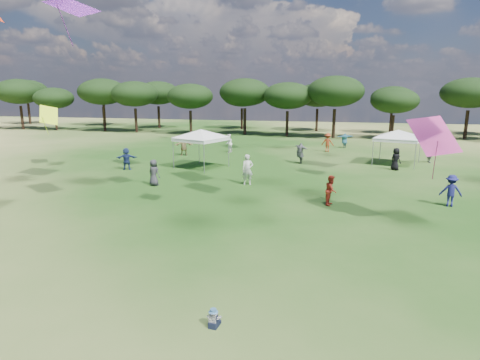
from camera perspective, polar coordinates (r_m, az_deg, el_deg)
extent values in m
cylinder|color=black|center=(69.70, -28.59, 7.80)|extent=(0.40, 0.40, 3.51)
ellipsoid|color=black|center=(69.57, -28.93, 10.96)|extent=(6.82, 6.82, 3.68)
cylinder|color=black|center=(65.99, -24.71, 7.73)|extent=(0.33, 0.33, 2.92)
ellipsoid|color=black|center=(65.85, -24.97, 10.51)|extent=(5.67, 5.67, 3.06)
cylinder|color=black|center=(61.63, -18.75, 8.21)|extent=(0.40, 0.40, 3.49)
ellipsoid|color=black|center=(61.50, -19.00, 11.78)|extent=(6.79, 6.79, 3.66)
cylinder|color=black|center=(58.86, -14.57, 8.21)|extent=(0.38, 0.38, 3.32)
ellipsoid|color=black|center=(58.71, -14.77, 11.75)|extent=(6.44, 6.44, 3.47)
cylinder|color=black|center=(54.81, -7.02, 8.12)|extent=(0.36, 0.36, 3.14)
ellipsoid|color=black|center=(54.65, -7.12, 11.74)|extent=(6.11, 6.11, 3.29)
cylinder|color=black|center=(54.25, 0.69, 8.34)|extent=(0.40, 0.40, 3.46)
ellipsoid|color=black|center=(54.09, 0.70, 12.36)|extent=(6.73, 6.73, 3.63)
cylinder|color=black|center=(52.14, 6.71, 7.93)|extent=(0.37, 0.37, 3.21)
ellipsoid|color=black|center=(51.97, 6.81, 11.82)|extent=(6.24, 6.24, 3.36)
cylinder|color=black|center=(51.34, 13.20, 7.81)|extent=(0.41, 0.41, 3.56)
ellipsoid|color=black|center=(51.18, 13.42, 12.18)|extent=(6.91, 6.91, 3.73)
cylinder|color=black|center=(52.16, 20.87, 7.02)|extent=(0.33, 0.33, 2.88)
ellipsoid|color=black|center=(51.99, 21.15, 10.49)|extent=(5.60, 5.60, 3.02)
cylinder|color=black|center=(56.36, 29.48, 6.86)|extent=(0.39, 0.39, 3.44)
ellipsoid|color=black|center=(56.21, 29.91, 10.69)|extent=(6.69, 6.69, 3.60)
cylinder|color=black|center=(80.25, -27.79, 8.35)|extent=(0.41, 0.41, 3.56)
ellipsoid|color=black|center=(80.15, -28.08, 11.13)|extent=(6.92, 6.92, 3.73)
cylinder|color=black|center=(71.29, -18.73, 8.79)|extent=(0.41, 0.41, 3.62)
ellipsoid|color=black|center=(71.17, -18.96, 11.98)|extent=(7.03, 7.03, 3.79)
cylinder|color=black|center=(64.50, -11.45, 8.74)|extent=(0.39, 0.39, 3.37)
ellipsoid|color=black|center=(64.37, -11.60, 12.03)|extent=(6.54, 6.54, 3.53)
cylinder|color=black|center=(62.03, 0.26, 8.72)|extent=(0.36, 0.36, 3.11)
ellipsoid|color=black|center=(61.89, 0.26, 11.89)|extent=(6.05, 6.05, 3.26)
cylinder|color=black|center=(59.73, 10.87, 8.39)|extent=(0.37, 0.37, 3.20)
ellipsoid|color=black|center=(59.58, 11.02, 11.76)|extent=(6.21, 6.21, 3.35)
cylinder|color=black|center=(58.99, 20.64, 7.65)|extent=(0.34, 0.34, 2.99)
ellipsoid|color=black|center=(58.84, 20.90, 10.84)|extent=(5.81, 5.81, 3.13)
cylinder|color=gray|center=(30.73, -9.46, 3.68)|extent=(0.06, 0.06, 2.27)
cylinder|color=gray|center=(28.76, -5.14, 3.19)|extent=(0.06, 0.06, 2.27)
cylinder|color=gray|center=(32.93, -5.86, 4.38)|extent=(0.06, 0.06, 2.27)
cylinder|color=gray|center=(31.10, -1.63, 3.95)|extent=(0.06, 0.06, 2.27)
cube|color=white|center=(30.69, -5.57, 5.83)|extent=(4.08, 4.08, 0.25)
pyramid|color=white|center=(30.62, -5.60, 7.18)|extent=(5.98, 5.98, 0.60)
cylinder|color=gray|center=(33.27, 18.35, 3.74)|extent=(0.06, 0.06, 2.10)
cylinder|color=gray|center=(32.83, 23.65, 3.20)|extent=(0.06, 0.06, 2.10)
cylinder|color=gray|center=(36.28, 19.34, 4.37)|extent=(0.06, 0.06, 2.10)
cylinder|color=gray|center=(35.88, 24.20, 3.88)|extent=(0.06, 0.06, 2.10)
cube|color=white|center=(34.41, 21.52, 5.46)|extent=(4.04, 4.04, 0.25)
pyramid|color=white|center=(34.33, 21.62, 6.66)|extent=(6.36, 6.36, 0.60)
cube|color=black|center=(10.76, -3.78, -19.82)|extent=(0.24, 0.24, 0.17)
cube|color=black|center=(10.93, -3.82, -19.50)|extent=(0.10, 0.20, 0.09)
cube|color=black|center=(10.88, -3.06, -19.65)|extent=(0.10, 0.20, 0.09)
cube|color=white|center=(10.67, -3.80, -18.99)|extent=(0.22, 0.17, 0.22)
cylinder|color=white|center=(10.76, -4.36, -18.70)|extent=(0.09, 0.21, 0.13)
cylinder|color=white|center=(10.67, -2.97, -18.97)|extent=(0.09, 0.21, 0.13)
sphere|color=#E0B293|center=(10.59, -3.81, -18.31)|extent=(0.15, 0.15, 0.15)
cone|color=#5196BD|center=(10.57, -3.81, -18.15)|extent=(0.25, 0.25, 0.02)
cylinder|color=#5196BD|center=(10.56, -3.82, -17.99)|extent=(0.16, 0.16, 0.06)
imported|color=navy|center=(31.18, -15.84, 2.94)|extent=(1.62, 1.02, 1.67)
imported|color=#9C8555|center=(37.02, -8.01, 4.90)|extent=(1.78, 1.14, 1.84)
imported|color=#34353A|center=(36.45, 25.42, 3.70)|extent=(0.53, 0.73, 1.86)
imported|color=#9A3819|center=(39.70, 12.36, 5.23)|extent=(1.26, 0.85, 1.81)
imported|color=navy|center=(23.16, 27.80, -1.35)|extent=(1.11, 0.69, 1.66)
imported|color=#414145|center=(32.89, 8.57, 3.79)|extent=(1.56, 2.07, 1.69)
imported|color=#323136|center=(25.55, -12.16, 1.04)|extent=(0.94, 0.77, 1.65)
imported|color=silver|center=(38.28, -1.61, 5.23)|extent=(0.72, 0.90, 1.77)
imported|color=#A92A1C|center=(21.28, 12.83, -1.43)|extent=(0.73, 0.86, 1.57)
imported|color=black|center=(32.02, 21.26, 2.80)|extent=(0.93, 0.96, 1.67)
imported|color=beige|center=(25.21, 1.08, 1.49)|extent=(0.81, 0.65, 1.92)
imported|color=#204F62|center=(42.90, 14.65, 5.47)|extent=(1.90, 1.32, 1.53)
plane|color=#D6FF1A|center=(34.04, -25.55, 8.34)|extent=(1.66, 2.07, 1.61)
plane|color=#B02C72|center=(18.72, 25.85, 5.72)|extent=(2.62, 2.14, 1.58)
plane|color=#72238F|center=(24.18, -22.76, 21.78)|extent=(2.48, 2.23, 1.54)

